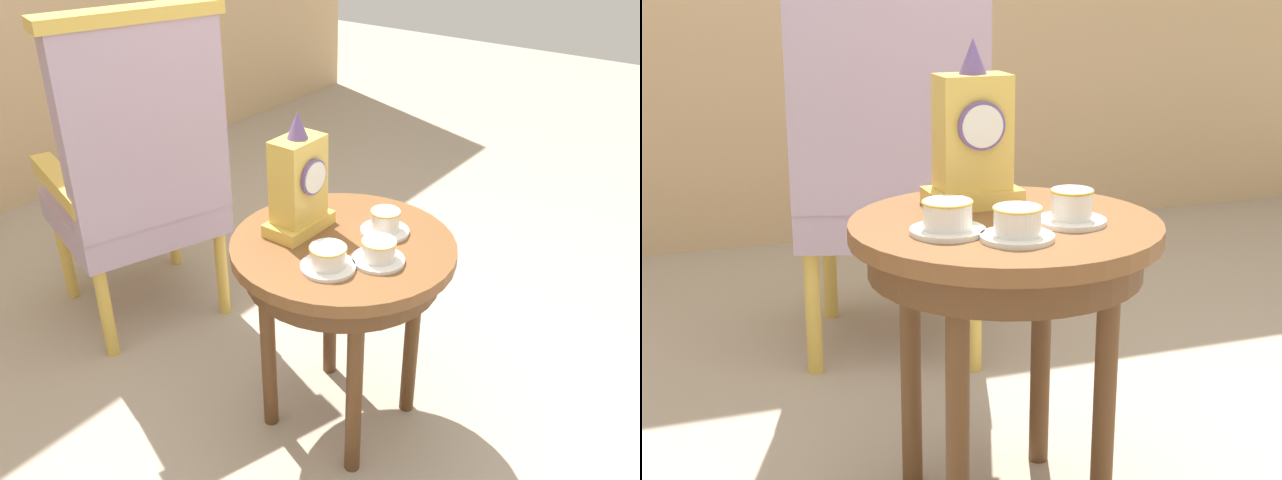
# 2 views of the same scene
# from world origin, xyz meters

# --- Properties ---
(ground_plane) EXTENTS (10.00, 10.00, 0.00)m
(ground_plane) POSITION_xyz_m (0.00, 0.00, 0.00)
(ground_plane) COLOR tan
(side_table) EXTENTS (0.61, 0.61, 0.62)m
(side_table) POSITION_xyz_m (0.07, 0.08, 0.53)
(side_table) COLOR brown
(side_table) RESTS_ON ground
(teacup_left) EXTENTS (0.14, 0.14, 0.06)m
(teacup_left) POSITION_xyz_m (-0.06, 0.03, 0.64)
(teacup_left) COLOR white
(teacup_left) RESTS_ON side_table
(teacup_right) EXTENTS (0.13, 0.13, 0.06)m
(teacup_right) POSITION_xyz_m (0.04, -0.05, 0.64)
(teacup_right) COLOR white
(teacup_right) RESTS_ON side_table
(teacup_center) EXTENTS (0.13, 0.13, 0.07)m
(teacup_center) POSITION_xyz_m (0.18, 0.02, 0.65)
(teacup_center) COLOR white
(teacup_center) RESTS_ON side_table
(mantel_clock) EXTENTS (0.19, 0.11, 0.34)m
(mantel_clock) POSITION_xyz_m (0.05, 0.21, 0.75)
(mantel_clock) COLOR gold
(mantel_clock) RESTS_ON side_table
(armchair) EXTENTS (0.67, 0.67, 1.14)m
(armchair) POSITION_xyz_m (0.08, 0.93, 0.59)
(armchair) COLOR #B299B7
(armchair) RESTS_ON ground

